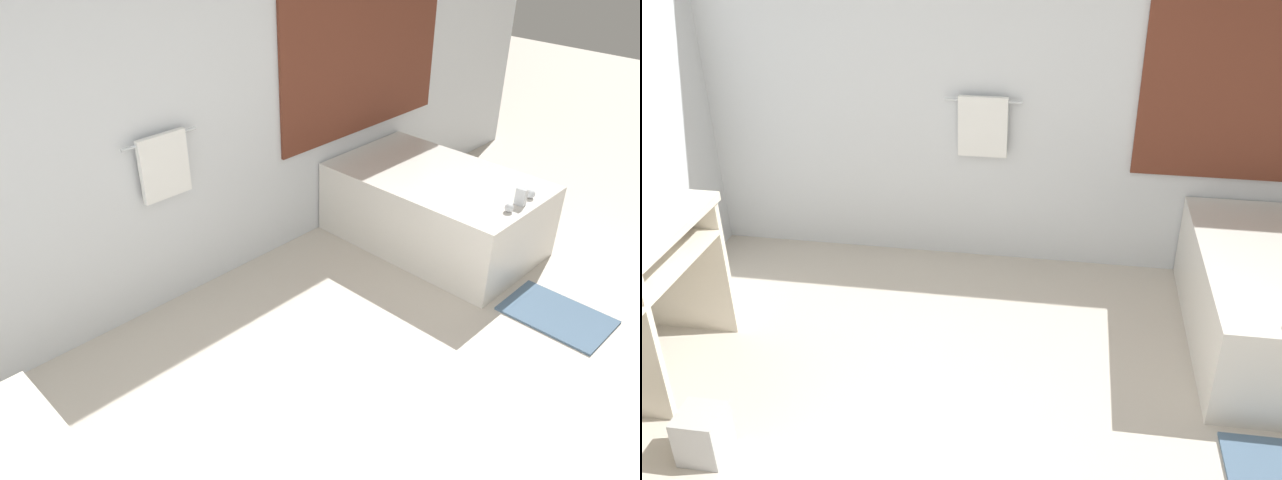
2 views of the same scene
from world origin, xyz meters
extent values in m
plane|color=beige|center=(0.00, 0.00, 0.00)|extent=(16.00, 16.00, 0.00)
cube|color=silver|center=(0.00, 2.23, 1.35)|extent=(7.40, 0.06, 2.70)
cube|color=brown|center=(1.51, 2.19, 1.26)|extent=(1.70, 0.02, 1.10)
cylinder|color=silver|center=(-0.30, 2.16, 1.15)|extent=(0.50, 0.02, 0.02)
cube|color=white|center=(-0.30, 2.15, 0.98)|extent=(0.32, 0.04, 0.40)
cube|color=silver|center=(1.51, 1.43, 0.28)|extent=(0.96, 1.52, 0.56)
ellipsoid|color=white|center=(1.51, 1.43, 0.41)|extent=(0.69, 1.10, 0.30)
cube|color=silver|center=(1.51, 0.77, 0.62)|extent=(0.04, 0.07, 0.12)
sphere|color=silver|center=(1.37, 0.77, 0.59)|extent=(0.06, 0.06, 0.06)
sphere|color=silver|center=(1.65, 0.77, 0.59)|extent=(0.06, 0.06, 0.06)
cube|color=slate|center=(1.31, 0.28, 0.01)|extent=(0.45, 0.65, 0.02)
camera|label=1|loc=(-2.04, -0.90, 2.51)|focal=35.00mm
camera|label=2|loc=(0.24, -2.19, 2.56)|focal=40.00mm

